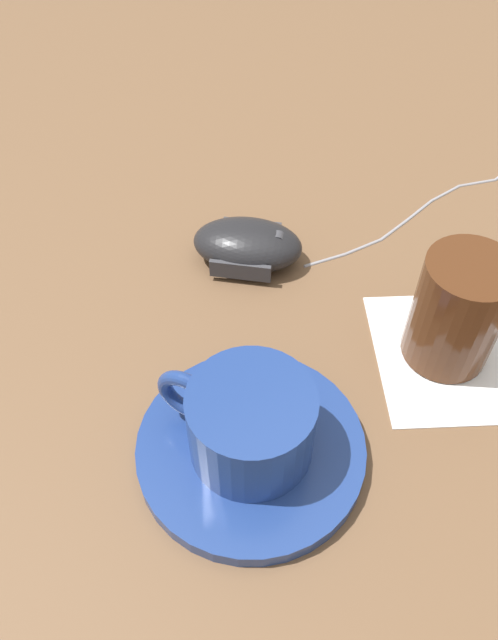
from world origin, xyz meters
name	(u,v)px	position (x,y,z in m)	size (l,w,h in m)	color
ground_plane	(278,334)	(0.00, 0.00, 0.00)	(3.00, 3.00, 0.00)	brown
saucer	(251,448)	(0.07, 0.08, 0.01)	(0.16, 0.16, 0.01)	navy
coffee_cup	(248,422)	(0.07, 0.08, 0.04)	(0.09, 0.10, 0.06)	navy
computer_mouse	(248,245)	(-0.02, -0.09, 0.02)	(0.11, 0.11, 0.04)	black
mouse_cable	(435,203)	(-0.22, -0.07, 0.00)	(0.31, 0.06, 0.00)	gray
napkin_under_glass	(458,355)	(-0.11, 0.09, 0.00)	(0.13, 0.13, 0.00)	white
drinking_glass	(457,311)	(-0.11, 0.08, 0.05)	(0.07, 0.07, 0.09)	#4C2814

